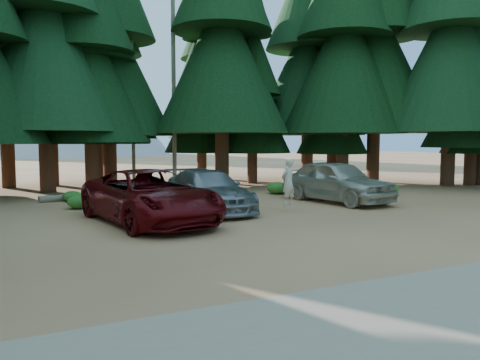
{
  "coord_description": "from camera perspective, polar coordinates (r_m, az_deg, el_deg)",
  "views": [
    {
      "loc": [
        -7.63,
        -11.3,
        2.57
      ],
      "look_at": [
        -0.63,
        3.01,
        1.25
      ],
      "focal_mm": 35.0,
      "sensor_mm": 36.0,
      "label": 1
    }
  ],
  "objects": [
    {
      "name": "shrub_far_right",
      "position": [
        24.25,
        11.97,
        -0.59
      ],
      "size": [
        1.32,
        1.32,
        0.72
      ],
      "primitive_type": "ellipsoid",
      "color": "#22601C",
      "rests_on": "ground"
    },
    {
      "name": "red_pickup",
      "position": [
        15.04,
        -10.98,
        -1.95
      ],
      "size": [
        3.69,
        6.41,
        1.68
      ],
      "primitive_type": "imported",
      "rotation": [
        0.0,
        0.0,
        0.15
      ],
      "color": "#5A070B",
      "rests_on": "ground"
    },
    {
      "name": "snag_back",
      "position": [
        28.15,
        -12.96,
        9.57
      ],
      "size": [
        0.2,
        0.2,
        10.0
      ],
      "primitive_type": "cylinder",
      "color": "slate",
      "rests_on": "ground"
    },
    {
      "name": "shrub_right",
      "position": [
        22.95,
        4.61,
        -0.97
      ],
      "size": [
        1.07,
        1.07,
        0.59
      ],
      "primitive_type": "ellipsoid",
      "color": "#22601C",
      "rests_on": "ground"
    },
    {
      "name": "shrub_center_left",
      "position": [
        19.69,
        -8.48,
        -2.08
      ],
      "size": [
        0.91,
        0.91,
        0.5
      ],
      "primitive_type": "ellipsoid",
      "color": "#22601C",
      "rests_on": "ground"
    },
    {
      "name": "silver_minivan_right",
      "position": [
        20.18,
        11.7,
        -0.13
      ],
      "size": [
        2.81,
        5.49,
        1.79
      ],
      "primitive_type": "imported",
      "rotation": [
        0.0,
        0.0,
        0.14
      ],
      "color": "beige",
      "rests_on": "ground"
    },
    {
      "name": "frisbee_player",
      "position": [
        17.18,
        5.89,
        -0.18
      ],
      "size": [
        0.74,
        0.61,
        1.75
      ],
      "rotation": [
        0.0,
        0.0,
        3.51
      ],
      "color": "beige",
      "rests_on": "ground"
    },
    {
      "name": "forest_belt_north",
      "position": [
        27.5,
        -9.86,
        -0.69
      ],
      "size": [
        36.0,
        7.0,
        22.0
      ],
      "primitive_type": null,
      "color": "black",
      "rests_on": "ground"
    },
    {
      "name": "shrub_left",
      "position": [
        18.93,
        -18.9,
        -2.51
      ],
      "size": [
        0.97,
        0.97,
        0.53
      ],
      "primitive_type": "ellipsoid",
      "color": "#22601C",
      "rests_on": "ground"
    },
    {
      "name": "snag_front",
      "position": [
        27.35,
        -8.09,
        11.89
      ],
      "size": [
        0.24,
        0.24,
        12.0
      ],
      "primitive_type": "cylinder",
      "color": "slate",
      "rests_on": "ground"
    },
    {
      "name": "silver_minivan_center",
      "position": [
        17.29,
        -3.93,
        -1.31
      ],
      "size": [
        2.15,
        5.19,
        1.5
      ],
      "primitive_type": "imported",
      "rotation": [
        0.0,
        0.0,
        0.01
      ],
      "color": "gray",
      "rests_on": "ground"
    },
    {
      "name": "log_left",
      "position": [
        22.02,
        -18.33,
        -1.83
      ],
      "size": [
        3.96,
        1.37,
        0.29
      ],
      "primitive_type": "cylinder",
      "rotation": [
        0.0,
        1.57,
        0.28
      ],
      "color": "slate",
      "rests_on": "ground"
    },
    {
      "name": "log_right",
      "position": [
        25.89,
        12.23,
        -0.76
      ],
      "size": [
        3.96,
        2.37,
        0.28
      ],
      "primitive_type": "cylinder",
      "rotation": [
        0.0,
        1.57,
        0.51
      ],
      "color": "slate",
      "rests_on": "ground"
    },
    {
      "name": "log_mid",
      "position": [
        22.03,
        -5.99,
        -1.6
      ],
      "size": [
        3.3,
        1.88,
        0.29
      ],
      "primitive_type": "cylinder",
      "rotation": [
        0.0,
        1.57,
        -0.47
      ],
      "color": "slate",
      "rests_on": "ground"
    },
    {
      "name": "shrub_center_right",
      "position": [
        21.31,
        -4.05,
        -1.62
      ],
      "size": [
        0.78,
        0.78,
        0.43
      ],
      "primitive_type": "ellipsoid",
      "color": "#22601C",
      "rests_on": "ground"
    },
    {
      "name": "ground",
      "position": [
        13.87,
        7.86,
        -5.99
      ],
      "size": [
        160.0,
        160.0,
        0.0
      ],
      "primitive_type": "plane",
      "color": "#9A6141",
      "rests_on": "ground"
    },
    {
      "name": "shrub_far_left",
      "position": [
        21.25,
        -19.79,
        -1.88
      ],
      "size": [
        0.82,
        0.82,
        0.45
      ],
      "primitive_type": "ellipsoid",
      "color": "#22601C",
      "rests_on": "ground"
    },
    {
      "name": "shrub_edge_east",
      "position": [
        23.26,
        17.33,
        -1.0
      ],
      "size": [
        1.2,
        1.2,
        0.66
      ],
      "primitive_type": "ellipsoid",
      "color": "#22601C",
      "rests_on": "ground"
    },
    {
      "name": "mountain_peak",
      "position": [
        100.17,
        -23.44,
        10.16
      ],
      "size": [
        48.0,
        50.0,
        28.0
      ],
      "color": "gray",
      "rests_on": "ground"
    }
  ]
}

